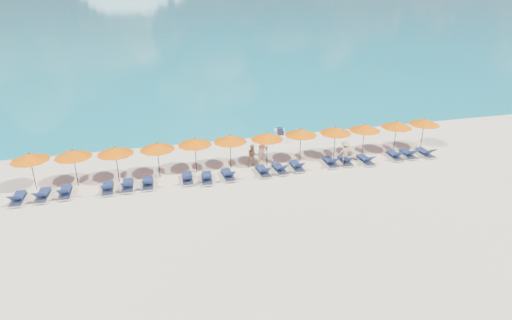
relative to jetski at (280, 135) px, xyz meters
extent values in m
plane|color=beige|center=(-3.52, -9.18, -0.31)|extent=(1400.00, 1400.00, 0.00)
ellipsoid|color=black|center=(-153.52, 550.82, -35.31)|extent=(162.00, 126.00, 85.50)
cube|color=white|center=(0.00, 0.02, -0.05)|extent=(1.25, 2.24, 0.48)
cube|color=black|center=(-0.03, -0.15, 0.31)|extent=(0.63, 0.96, 0.31)
cylinder|color=black|center=(0.12, 0.54, 0.44)|extent=(0.48, 0.16, 0.05)
imported|color=tan|center=(-2.66, -4.46, 0.57)|extent=(0.71, 0.53, 1.76)
imported|color=tan|center=(-3.27, -4.45, 0.44)|extent=(0.75, 0.45, 1.51)
imported|color=tan|center=(2.60, -5.51, 0.48)|extent=(1.03, 0.51, 1.57)
cylinder|color=black|center=(-16.04, -4.41, 0.79)|extent=(0.05, 0.05, 2.20)
cone|color=#DA5600|center=(-16.04, -4.41, 1.71)|extent=(2.10, 2.10, 0.42)
sphere|color=black|center=(-16.04, -4.41, 1.93)|extent=(0.08, 0.08, 0.08)
cylinder|color=black|center=(-13.79, -4.49, 0.79)|extent=(0.05, 0.05, 2.20)
cone|color=#DA5600|center=(-13.79, -4.49, 1.71)|extent=(2.10, 2.10, 0.42)
sphere|color=black|center=(-13.79, -4.49, 1.93)|extent=(0.08, 0.08, 0.08)
cylinder|color=black|center=(-11.49, -4.59, 0.79)|extent=(0.05, 0.05, 2.20)
cone|color=#DA5600|center=(-11.49, -4.59, 1.71)|extent=(2.10, 2.10, 0.42)
sphere|color=black|center=(-11.49, -4.59, 1.93)|extent=(0.08, 0.08, 0.08)
cylinder|color=black|center=(-9.12, -4.52, 0.79)|extent=(0.05, 0.05, 2.20)
cone|color=#DA5600|center=(-9.12, -4.52, 1.71)|extent=(2.10, 2.10, 0.42)
sphere|color=black|center=(-9.12, -4.52, 1.93)|extent=(0.08, 0.08, 0.08)
cylinder|color=black|center=(-6.87, -4.32, 0.79)|extent=(0.05, 0.05, 2.20)
cone|color=#DA5600|center=(-6.87, -4.32, 1.71)|extent=(2.10, 2.10, 0.42)
sphere|color=black|center=(-6.87, -4.32, 1.93)|extent=(0.08, 0.08, 0.08)
cylinder|color=black|center=(-4.69, -4.34, 0.79)|extent=(0.05, 0.05, 2.20)
cone|color=#DA5600|center=(-4.69, -4.34, 1.71)|extent=(2.10, 2.10, 0.42)
sphere|color=black|center=(-4.69, -4.34, 1.93)|extent=(0.08, 0.08, 0.08)
cylinder|color=black|center=(-2.34, -4.49, 0.79)|extent=(0.05, 0.05, 2.20)
cone|color=#DA5600|center=(-2.34, -4.49, 1.71)|extent=(2.10, 2.10, 0.42)
sphere|color=black|center=(-2.34, -4.49, 1.93)|extent=(0.08, 0.08, 0.08)
cylinder|color=black|center=(-0.02, -4.31, 0.79)|extent=(0.05, 0.05, 2.20)
cone|color=#DA5600|center=(-0.02, -4.31, 1.71)|extent=(2.10, 2.10, 0.42)
sphere|color=black|center=(-0.02, -4.31, 1.93)|extent=(0.08, 0.08, 0.08)
cylinder|color=black|center=(2.30, -4.54, 0.79)|extent=(0.05, 0.05, 2.20)
cone|color=#DA5600|center=(2.30, -4.54, 1.71)|extent=(2.10, 2.10, 0.42)
sphere|color=black|center=(2.30, -4.54, 1.93)|extent=(0.08, 0.08, 0.08)
cylinder|color=black|center=(4.42, -4.51, 0.79)|extent=(0.05, 0.05, 2.20)
cone|color=#DA5600|center=(4.42, -4.51, 1.71)|extent=(2.10, 2.10, 0.42)
sphere|color=black|center=(4.42, -4.51, 1.93)|extent=(0.08, 0.08, 0.08)
cylinder|color=black|center=(6.83, -4.49, 0.79)|extent=(0.05, 0.05, 2.20)
cone|color=#DA5600|center=(6.83, -4.49, 1.71)|extent=(2.10, 2.10, 0.42)
sphere|color=black|center=(6.83, -4.49, 1.93)|extent=(0.08, 0.08, 0.08)
cylinder|color=black|center=(9.03, -4.44, 0.79)|extent=(0.05, 0.05, 2.20)
cone|color=#DA5600|center=(9.03, -4.44, 1.71)|extent=(2.10, 2.10, 0.42)
sphere|color=black|center=(9.03, -4.44, 1.93)|extent=(0.08, 0.08, 0.08)
cube|color=silver|center=(-16.68, -5.77, -0.17)|extent=(0.67, 1.72, 0.06)
cube|color=#17254F|center=(-16.68, -5.52, -0.01)|extent=(0.58, 1.11, 0.04)
cube|color=#17254F|center=(-16.70, -6.32, 0.24)|extent=(0.56, 0.55, 0.43)
cube|color=silver|center=(-15.47, -5.71, -0.17)|extent=(0.74, 1.74, 0.06)
cube|color=#17254F|center=(-15.46, -5.46, -0.01)|extent=(0.63, 1.14, 0.04)
cube|color=#17254F|center=(-15.51, -6.26, 0.24)|extent=(0.59, 0.57, 0.43)
cube|color=silver|center=(-14.33, -5.63, -0.17)|extent=(0.62, 1.70, 0.06)
cube|color=#17254F|center=(-14.33, -5.38, -0.01)|extent=(0.55, 1.10, 0.04)
cube|color=#17254F|center=(-14.33, -6.18, 0.24)|extent=(0.55, 0.54, 0.43)
cube|color=silver|center=(-12.08, -5.70, -0.17)|extent=(0.64, 1.71, 0.06)
cube|color=#17254F|center=(-12.08, -5.45, -0.01)|extent=(0.56, 1.11, 0.04)
cube|color=#17254F|center=(-12.07, -6.25, 0.24)|extent=(0.56, 0.54, 0.43)
cube|color=silver|center=(-11.00, -5.65, -0.17)|extent=(0.69, 1.72, 0.06)
cube|color=#17254F|center=(-10.98, -5.40, -0.01)|extent=(0.60, 1.12, 0.04)
cube|color=#17254F|center=(-11.02, -6.20, 0.24)|extent=(0.57, 0.56, 0.43)
cube|color=silver|center=(-9.86, -5.62, -0.17)|extent=(0.70, 1.73, 0.06)
cube|color=#17254F|center=(-9.85, -5.37, -0.01)|extent=(0.60, 1.12, 0.04)
cube|color=#17254F|center=(-9.89, -6.17, 0.24)|extent=(0.57, 0.56, 0.43)
cube|color=silver|center=(-7.57, -5.57, -0.17)|extent=(0.69, 1.72, 0.06)
cube|color=#17254F|center=(-7.56, -5.32, -0.01)|extent=(0.59, 1.12, 0.04)
cube|color=#17254F|center=(-7.59, -6.12, 0.24)|extent=(0.57, 0.56, 0.43)
cube|color=silver|center=(-6.46, -5.84, -0.17)|extent=(0.78, 1.75, 0.06)
cube|color=#17254F|center=(-6.43, -5.60, -0.01)|extent=(0.66, 1.15, 0.04)
cube|color=#17254F|center=(-6.51, -6.39, 0.24)|extent=(0.60, 0.59, 0.43)
cube|color=silver|center=(-5.15, -5.71, -0.17)|extent=(0.71, 1.73, 0.06)
cube|color=#17254F|center=(-5.16, -5.46, -0.01)|extent=(0.60, 1.13, 0.04)
cube|color=#17254F|center=(-5.12, -6.26, 0.24)|extent=(0.58, 0.56, 0.43)
cube|color=silver|center=(-2.96, -5.73, -0.17)|extent=(0.70, 1.73, 0.06)
cube|color=#17254F|center=(-2.97, -5.48, -0.01)|extent=(0.60, 1.13, 0.04)
cube|color=#17254F|center=(-2.93, -6.28, 0.24)|extent=(0.58, 0.56, 0.43)
cube|color=silver|center=(-1.86, -5.64, -0.17)|extent=(0.76, 1.75, 0.06)
cube|color=#17254F|center=(-1.88, -5.39, -0.01)|extent=(0.64, 1.14, 0.04)
cube|color=#17254F|center=(-1.81, -6.19, 0.24)|extent=(0.59, 0.58, 0.43)
cube|color=silver|center=(-0.69, -5.53, -0.17)|extent=(0.63, 1.70, 0.06)
cube|color=#17254F|center=(-0.69, -5.28, -0.01)|extent=(0.56, 1.10, 0.04)
cube|color=#17254F|center=(-0.69, -6.08, 0.24)|extent=(0.55, 0.54, 0.43)
cube|color=silver|center=(1.63, -5.46, -0.17)|extent=(0.70, 1.73, 0.06)
cube|color=#17254F|center=(1.64, -5.21, -0.01)|extent=(0.60, 1.12, 0.04)
cube|color=#17254F|center=(1.61, -6.01, 0.24)|extent=(0.57, 0.56, 0.43)
cube|color=silver|center=(2.68, -5.48, -0.17)|extent=(0.77, 1.75, 0.06)
cube|color=#17254F|center=(2.70, -5.24, -0.01)|extent=(0.64, 1.14, 0.04)
cube|color=#17254F|center=(2.64, -6.03, 0.24)|extent=(0.59, 0.58, 0.43)
cube|color=silver|center=(4.01, -5.74, -0.17)|extent=(0.66, 1.71, 0.06)
cube|color=#17254F|center=(4.00, -5.49, -0.01)|extent=(0.57, 1.11, 0.04)
cube|color=#17254F|center=(4.02, -6.29, 0.24)|extent=(0.56, 0.55, 0.43)
cube|color=silver|center=(6.27, -5.52, -0.17)|extent=(0.78, 1.75, 0.06)
cube|color=#17254F|center=(6.30, -5.27, -0.01)|extent=(0.65, 1.15, 0.04)
cube|color=#17254F|center=(6.22, -6.07, 0.24)|extent=(0.60, 0.59, 0.43)
cube|color=silver|center=(7.32, -5.51, -0.17)|extent=(0.71, 1.73, 0.06)
cube|color=#17254F|center=(7.33, -5.26, -0.01)|extent=(0.61, 1.13, 0.04)
cube|color=#17254F|center=(7.29, -6.06, 0.24)|extent=(0.58, 0.56, 0.43)
cube|color=silver|center=(8.54, -5.66, -0.17)|extent=(0.65, 1.71, 0.06)
cube|color=#17254F|center=(8.54, -5.41, -0.01)|extent=(0.57, 1.11, 0.04)
cube|color=#17254F|center=(8.55, -6.21, 0.24)|extent=(0.56, 0.55, 0.43)
camera|label=1|loc=(-9.52, -28.76, 10.76)|focal=30.00mm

